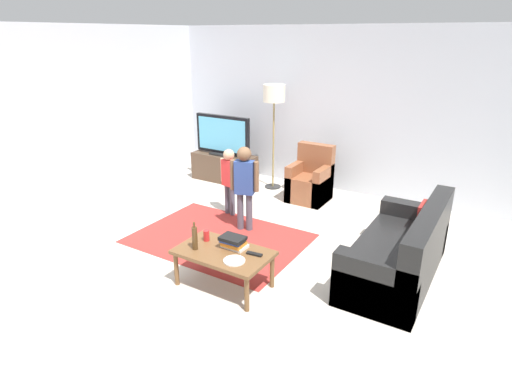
{
  "coord_description": "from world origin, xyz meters",
  "views": [
    {
      "loc": [
        2.68,
        -3.77,
        2.57
      ],
      "look_at": [
        0.0,
        0.6,
        0.65
      ],
      "focal_mm": 29.89,
      "sensor_mm": 36.0,
      "label": 1
    }
  ],
  "objects": [
    {
      "name": "armchair",
      "position": [
        0.03,
        2.26,
        0.3
      ],
      "size": [
        0.6,
        0.6,
        0.9
      ],
      "color": "brown",
      "rests_on": "ground"
    },
    {
      "name": "bottle",
      "position": [
        0.03,
        -0.68,
        0.55
      ],
      "size": [
        0.06,
        0.06,
        0.31
      ],
      "color": "#4C3319",
      "rests_on": "coffee_table"
    },
    {
      "name": "couch",
      "position": [
        1.9,
        0.59,
        0.29
      ],
      "size": [
        0.8,
        1.8,
        0.86
      ],
      "color": "black",
      "rests_on": "ground"
    },
    {
      "name": "soda_can",
      "position": [
        0.01,
        -0.46,
        0.48
      ],
      "size": [
        0.07,
        0.07,
        0.12
      ],
      "primitive_type": "cylinder",
      "color": "red",
      "rests_on": "coffee_table"
    },
    {
      "name": "tv_remote",
      "position": [
        0.63,
        -0.46,
        0.43
      ],
      "size": [
        0.17,
        0.07,
        0.02
      ],
      "primitive_type": "cube",
      "rotation": [
        0.0,
        0.0,
        0.12
      ],
      "color": "black",
      "rests_on": "coffee_table"
    },
    {
      "name": "wall_left",
      "position": [
        -3.0,
        0.0,
        1.35
      ],
      "size": [
        0.12,
        6.0,
        2.7
      ],
      "primitive_type": "cube",
      "color": "silver",
      "rests_on": "ground"
    },
    {
      "name": "area_rug",
      "position": [
        -0.4,
        0.32,
        0.0
      ],
      "size": [
        2.2,
        1.6,
        0.01
      ],
      "primitive_type": "cube",
      "color": "#9E2D28",
      "rests_on": "ground"
    },
    {
      "name": "tv_stand",
      "position": [
        -1.73,
        2.3,
        0.24
      ],
      "size": [
        1.2,
        0.44,
        0.5
      ],
      "color": "#4C3828",
      "rests_on": "ground"
    },
    {
      "name": "child_near_tv",
      "position": [
        -0.75,
        1.07,
        0.61
      ],
      "size": [
        0.33,
        0.16,
        1.01
      ],
      "color": "#4C4C59",
      "rests_on": "ground"
    },
    {
      "name": "coffee_table",
      "position": [
        0.31,
        -0.56,
        0.37
      ],
      "size": [
        1.0,
        0.6,
        0.42
      ],
      "color": "brown",
      "rests_on": "ground"
    },
    {
      "name": "ground",
      "position": [
        0.0,
        0.0,
        0.0
      ],
      "size": [
        7.8,
        7.8,
        0.0
      ],
      "primitive_type": "plane",
      "color": "beige"
    },
    {
      "name": "book_stack",
      "position": [
        0.36,
        -0.44,
        0.49
      ],
      "size": [
        0.28,
        0.22,
        0.13
      ],
      "color": "white",
      "rests_on": "coffee_table"
    },
    {
      "name": "floor_lamp",
      "position": [
        -0.79,
        2.45,
        1.54
      ],
      "size": [
        0.36,
        0.36,
        1.78
      ],
      "color": "#262626",
      "rests_on": "ground"
    },
    {
      "name": "wall_back",
      "position": [
        0.0,
        3.0,
        1.35
      ],
      "size": [
        6.0,
        0.12,
        2.7
      ],
      "primitive_type": "cube",
      "color": "silver",
      "rests_on": "ground"
    },
    {
      "name": "child_center",
      "position": [
        -0.27,
        0.74,
        0.71
      ],
      "size": [
        0.38,
        0.21,
        1.18
      ],
      "color": "#4C4C59",
      "rests_on": "ground"
    },
    {
      "name": "plate",
      "position": [
        0.53,
        -0.68,
        0.43
      ],
      "size": [
        0.22,
        0.22,
        0.02
      ],
      "color": "white",
      "rests_on": "coffee_table"
    },
    {
      "name": "tv",
      "position": [
        -1.73,
        2.28,
        0.85
      ],
      "size": [
        1.1,
        0.28,
        0.71
      ],
      "color": "black",
      "rests_on": "tv_stand"
    }
  ]
}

